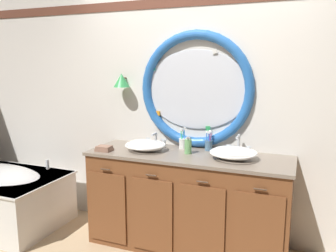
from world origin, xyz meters
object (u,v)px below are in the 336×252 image
sink_basin_left (145,145)px  sink_basin_right (233,153)px  soap_dispenser (188,146)px  folded_hand_towel (104,149)px  toothbrush_holder_left (183,143)px  toothbrush_holder_right (209,144)px

sink_basin_left → sink_basin_right: sink_basin_right is taller
sink_basin_left → soap_dispenser: soap_dispenser is taller
folded_hand_towel → sink_basin_right: bearing=7.4°
sink_basin_left → sink_basin_right: (0.85, -0.00, 0.01)m
sink_basin_right → folded_hand_towel: sink_basin_right is taller
sink_basin_right → toothbrush_holder_left: size_ratio=1.92×
sink_basin_left → folded_hand_towel: bearing=-156.4°
toothbrush_holder_right → folded_hand_towel: bearing=-157.2°
toothbrush_holder_left → soap_dispenser: size_ratio=1.30×
sink_basin_left → toothbrush_holder_left: size_ratio=1.83×
sink_basin_left → folded_hand_towel: size_ratio=2.67×
folded_hand_towel → toothbrush_holder_left: bearing=28.7°
sink_basin_right → toothbrush_holder_right: 0.37m
toothbrush_holder_right → soap_dispenser: bearing=-127.6°
toothbrush_holder_right → folded_hand_towel: size_ratio=1.35×
toothbrush_holder_left → soap_dispenser: (0.11, -0.17, 0.01)m
folded_hand_towel → sink_basin_left: bearing=23.6°
sink_basin_right → soap_dispenser: (-0.43, 0.04, 0.01)m
toothbrush_holder_left → soap_dispenser: bearing=-56.6°
sink_basin_left → toothbrush_holder_right: size_ratio=1.98×
sink_basin_right → toothbrush_holder_left: (-0.54, 0.21, 0.00)m
sink_basin_right → folded_hand_towel: 1.22m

